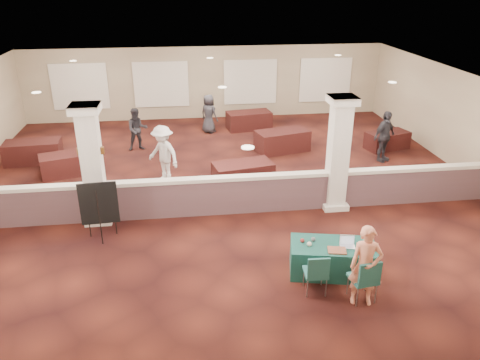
{
  "coord_description": "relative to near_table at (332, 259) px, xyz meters",
  "views": [
    {
      "loc": [
        -1.17,
        -12.98,
        6.1
      ],
      "look_at": [
        0.24,
        -2.0,
        1.2
      ],
      "focal_mm": 35.0,
      "sensor_mm": 36.0,
      "label": 1
    }
  ],
  "objects": [
    {
      "name": "ground",
      "position": [
        -1.96,
        4.6,
        -0.35
      ],
      "size": [
        16.0,
        16.0,
        0.0
      ],
      "primitive_type": "plane",
      "color": "#431810",
      "rests_on": "ground"
    },
    {
      "name": "wall_back",
      "position": [
        -1.96,
        12.6,
        1.25
      ],
      "size": [
        16.0,
        0.04,
        3.2
      ],
      "primitive_type": "cube",
      "color": "gray",
      "rests_on": "ground"
    },
    {
      "name": "wall_front",
      "position": [
        -1.96,
        -3.4,
        1.25
      ],
      "size": [
        16.0,
        0.04,
        3.2
      ],
      "primitive_type": "cube",
      "color": "gray",
      "rests_on": "ground"
    },
    {
      "name": "wall_right",
      "position": [
        6.04,
        4.6,
        1.25
      ],
      "size": [
        0.04,
        16.0,
        3.2
      ],
      "primitive_type": "cube",
      "color": "gray",
      "rests_on": "ground"
    },
    {
      "name": "ceiling",
      "position": [
        -1.96,
        4.6,
        2.85
      ],
      "size": [
        16.0,
        16.0,
        0.02
      ],
      "primitive_type": "cube",
      "color": "silver",
      "rests_on": "wall_back"
    },
    {
      "name": "partition_wall",
      "position": [
        -1.96,
        3.1,
        0.22
      ],
      "size": [
        15.6,
        0.28,
        1.1
      ],
      "color": "#54393D",
      "rests_on": "ground"
    },
    {
      "name": "column_left",
      "position": [
        -5.46,
        3.1,
        1.29
      ],
      "size": [
        0.72,
        0.72,
        3.2
      ],
      "color": "white",
      "rests_on": "ground"
    },
    {
      "name": "column_right",
      "position": [
        1.04,
        3.1,
        1.29
      ],
      "size": [
        0.72,
        0.72,
        3.2
      ],
      "color": "white",
      "rests_on": "ground"
    },
    {
      "name": "sconce_left",
      "position": [
        -5.74,
        3.1,
        1.65
      ],
      "size": [
        0.12,
        0.12,
        0.18
      ],
      "color": "brown",
      "rests_on": "column_left"
    },
    {
      "name": "sconce_right",
      "position": [
        -5.18,
        3.1,
        1.65
      ],
      "size": [
        0.12,
        0.12,
        0.18
      ],
      "color": "brown",
      "rests_on": "column_left"
    },
    {
      "name": "near_table",
      "position": [
        0.0,
        0.0,
        0.0
      ],
      "size": [
        1.98,
        1.28,
        0.7
      ],
      "primitive_type": "cube",
      "rotation": [
        0.0,
        0.0,
        -0.21
      ],
      "color": "#103B36",
      "rests_on": "ground"
    },
    {
      "name": "conf_chair_main",
      "position": [
        0.33,
        -1.07,
        0.24
      ],
      "size": [
        0.56,
        0.56,
        0.99
      ],
      "rotation": [
        0.0,
        0.0,
        0.13
      ],
      "color": "#1E5457",
      "rests_on": "ground"
    },
    {
      "name": "conf_chair_side",
      "position": [
        -0.56,
        -0.7,
        0.2
      ],
      "size": [
        0.5,
        0.5,
        0.94
      ],
      "rotation": [
        0.0,
        0.0,
        -0.06
      ],
      "color": "#1E5457",
      "rests_on": "ground"
    },
    {
      "name": "easel_board",
      "position": [
        -5.23,
        2.09,
        0.63
      ],
      "size": [
        0.91,
        0.48,
        1.55
      ],
      "rotation": [
        0.0,
        0.0,
        0.07
      ],
      "color": "black",
      "rests_on": "ground"
    },
    {
      "name": "woman",
      "position": [
        0.29,
        -1.08,
        0.5
      ],
      "size": [
        0.69,
        0.53,
        1.71
      ],
      "primitive_type": "imported",
      "rotation": [
        0.0,
        0.0,
        -0.21
      ],
      "color": "#FF926E",
      "rests_on": "ground"
    },
    {
      "name": "far_table_front_left",
      "position": [
        -6.92,
        6.52,
        0.0
      ],
      "size": [
        1.93,
        1.36,
        0.71
      ],
      "primitive_type": "cube",
      "rotation": [
        0.0,
        0.0,
        0.31
      ],
      "color": "black",
      "rests_on": "ground"
    },
    {
      "name": "far_table_front_center",
      "position": [
        -1.32,
        4.9,
        0.02
      ],
      "size": [
        1.96,
        1.25,
        0.74
      ],
      "primitive_type": "cube",
      "rotation": [
        0.0,
        0.0,
        0.2
      ],
      "color": "black",
      "rests_on": "ground"
    },
    {
      "name": "far_table_front_right",
      "position": [
        4.54,
        7.55,
        -0.03
      ],
      "size": [
        1.76,
        1.21,
        0.65
      ],
      "primitive_type": "cube",
      "rotation": [
        0.0,
        0.0,
        0.28
      ],
      "color": "black",
      "rests_on": "ground"
    },
    {
      "name": "far_table_back_left",
      "position": [
        -8.36,
        7.8,
        0.03
      ],
      "size": [
        1.94,
        1.07,
        0.76
      ],
      "primitive_type": "cube",
      "rotation": [
        0.0,
        0.0,
        0.08
      ],
      "color": "black",
      "rests_on": "ground"
    },
    {
      "name": "far_table_back_center",
      "position": [
        -0.3,
        10.65,
        0.02
      ],
      "size": [
        1.95,
        1.18,
        0.74
      ],
      "primitive_type": "cube",
      "rotation": [
        0.0,
        0.0,
        0.15
      ],
      "color": "black",
      "rests_on": "ground"
    },
    {
      "name": "far_table_back_right",
      "position": [
        0.54,
        7.8,
        0.04
      ],
      "size": [
        2.11,
        1.42,
        0.78
      ],
      "primitive_type": "cube",
      "rotation": [
        0.0,
        0.0,
        0.26
      ],
      "color": "black",
      "rests_on": "ground"
    },
    {
      "name": "attendee_a",
      "position": [
        -4.79,
        8.6,
        0.45
      ],
      "size": [
        0.84,
        0.57,
        1.6
      ],
      "primitive_type": "imported",
      "rotation": [
        0.0,
        0.0,
        0.2
      ],
      "color": "black",
      "rests_on": "ground"
    },
    {
      "name": "attendee_b",
      "position": [
        -3.77,
        5.6,
        0.56
      ],
      "size": [
        1.22,
        1.19,
        1.82
      ],
      "primitive_type": "imported",
      "rotation": [
        0.0,
        0.0,
        -0.76
      ],
      "color": "beige",
      "rests_on": "ground"
    },
    {
      "name": "attendee_c",
      "position": [
        3.84,
        6.35,
        0.55
      ],
      "size": [
        1.17,
        0.96,
        1.8
      ],
      "primitive_type": "imported",
      "rotation": [
        0.0,
        0.0,
        0.52
      ],
      "color": "black",
      "rests_on": "ground"
    },
    {
      "name": "attendee_d",
      "position": [
        -2.01,
        10.37,
        0.45
      ],
      "size": [
        0.87,
        0.84,
        1.6
      ],
      "primitive_type": "imported",
      "rotation": [
        0.0,
        0.0,
        2.41
      ],
      "color": "black",
      "rests_on": "ground"
    },
    {
      "name": "laptop_base",
      "position": [
        0.27,
        -0.11,
        0.36
      ],
      "size": [
        0.36,
        0.28,
        0.02
      ],
      "primitive_type": "cube",
      "rotation": [
        0.0,
        0.0,
        -0.21
      ],
      "color": "silver",
      "rests_on": "near_table"
    },
    {
      "name": "laptop_screen",
      "position": [
        0.3,
        0.0,
        0.47
      ],
      "size": [
        0.31,
        0.08,
        0.21
      ],
      "primitive_type": "cube",
      "rotation": [
        0.0,
        0.0,
        -0.21
      ],
      "color": "silver",
      "rests_on": "near_table"
    },
    {
      "name": "screen_glow",
      "position": [
        0.29,
        -0.01,
        0.46
      ],
      "size": [
        0.28,
        0.06,
        0.18
      ],
      "primitive_type": "cube",
      "rotation": [
        0.0,
        0.0,
        -0.21
      ],
      "color": "silver",
      "rests_on": "near_table"
    },
    {
      "name": "knitting",
      "position": [
        -0.0,
        -0.25,
        0.37
      ],
      "size": [
        0.44,
        0.36,
        0.03
      ],
      "primitive_type": "cube",
      "rotation": [
        0.0,
        0.0,
        -0.21
      ],
      "color": "#B94A1D",
      "rests_on": "near_table"
    },
    {
      "name": "yarn_cream",
      "position": [
        -0.54,
        0.02,
        0.4
      ],
      "size": [
        0.11,
        0.11,
        0.11
      ],
      "primitive_type": "sphere",
      "color": "beige",
      "rests_on": "near_table"
    },
    {
      "name": "yarn_red",
      "position": [
        -0.65,
        0.19,
        0.4
      ],
      "size": [
        0.1,
        0.1,
        0.1
      ],
      "primitive_type": "sphere",
      "color": "maroon",
      "rests_on": "near_table"
    },
    {
      "name": "yarn_grey",
      "position": [
        -0.4,
        0.2,
        0.4
      ],
      "size": [
        0.1,
        0.1,
        0.1
      ],
      "primitive_type": "sphere",
      "color": "#46464A",
      "rests_on": "near_table"
    },
    {
      "name": "scissors",
      "position": [
        0.55,
        -0.4,
        0.36
      ],
      "size": [
        0.12,
        0.05,
        0.01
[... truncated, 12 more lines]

